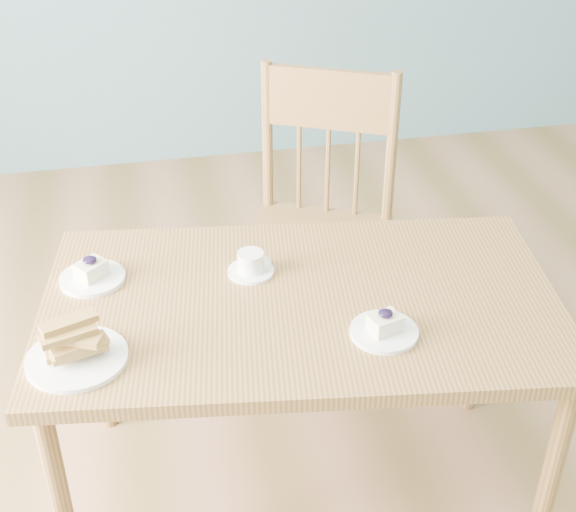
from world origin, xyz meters
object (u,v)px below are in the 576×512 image
(dining_table, at_px, (301,320))
(coffee_cup, at_px, (251,264))
(cheesecake_plate_near, at_px, (384,328))
(cheesecake_plate_far, at_px, (92,274))
(dining_chair, at_px, (317,226))
(biscotti_plate, at_px, (75,349))

(dining_table, distance_m, coffee_cup, 0.20)
(cheesecake_plate_near, bearing_deg, cheesecake_plate_far, 151.20)
(cheesecake_plate_near, bearing_deg, dining_table, 131.24)
(dining_table, height_order, coffee_cup, coffee_cup)
(dining_chair, bearing_deg, coffee_cup, -95.67)
(dining_chair, xyz_separation_m, coffee_cup, (-0.30, -0.48, 0.20))
(dining_table, relative_size, cheesecake_plate_near, 8.55)
(cheesecake_plate_near, distance_m, cheesecake_plate_far, 0.76)
(dining_table, xyz_separation_m, coffee_cup, (-0.10, 0.14, 0.09))
(dining_chair, distance_m, cheesecake_plate_far, 0.85)
(cheesecake_plate_near, height_order, coffee_cup, cheesecake_plate_near)
(biscotti_plate, bearing_deg, dining_table, 13.85)
(cheesecake_plate_near, relative_size, cheesecake_plate_far, 0.96)
(dining_table, distance_m, dining_chair, 0.66)
(cheesecake_plate_near, xyz_separation_m, coffee_cup, (-0.26, 0.32, 0.01))
(cheesecake_plate_far, relative_size, biscotti_plate, 0.73)
(biscotti_plate, bearing_deg, cheesecake_plate_near, -3.88)
(cheesecake_plate_near, xyz_separation_m, cheesecake_plate_far, (-0.67, 0.37, 0.00))
(dining_table, xyz_separation_m, cheesecake_plate_near, (0.16, -0.18, 0.09))
(cheesecake_plate_near, distance_m, coffee_cup, 0.41)
(dining_chair, xyz_separation_m, cheesecake_plate_far, (-0.70, -0.44, 0.19))
(dining_chair, relative_size, coffee_cup, 8.33)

